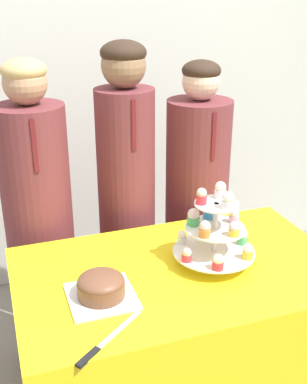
% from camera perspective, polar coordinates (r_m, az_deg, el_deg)
% --- Properties ---
extents(wall_back, '(9.00, 0.06, 2.70)m').
position_cam_1_polar(wall_back, '(2.88, -7.20, 15.10)').
color(wall_back, silver).
rests_on(wall_back, ground_plane).
extents(table, '(1.23, 0.74, 0.77)m').
position_cam_1_polar(table, '(2.06, 2.96, -18.13)').
color(table, yellow).
rests_on(table, ground_plane).
extents(round_cake, '(0.22, 0.22, 0.09)m').
position_cam_1_polar(round_cake, '(1.65, -6.24, -11.08)').
color(round_cake, white).
rests_on(round_cake, table).
extents(cake_knife, '(0.25, 0.19, 0.01)m').
position_cam_1_polar(cake_knife, '(1.49, -6.36, -17.75)').
color(cake_knife, silver).
rests_on(cake_knife, table).
extents(cupcake_stand, '(0.31, 0.31, 0.31)m').
position_cam_1_polar(cupcake_stand, '(1.81, 7.32, -4.38)').
color(cupcake_stand, silver).
rests_on(cupcake_stand, table).
extents(student_0, '(0.31, 0.31, 1.49)m').
position_cam_1_polar(student_0, '(2.28, -13.26, -4.72)').
color(student_0, brown).
rests_on(student_0, ground_plane).
extents(student_1, '(0.27, 0.28, 1.54)m').
position_cam_1_polar(student_1, '(2.32, -3.16, -2.15)').
color(student_1, brown).
rests_on(student_1, ground_plane).
extents(student_2, '(0.31, 0.32, 1.44)m').
position_cam_1_polar(student_2, '(2.47, 5.05, -2.54)').
color(student_2, brown).
rests_on(student_2, ground_plane).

